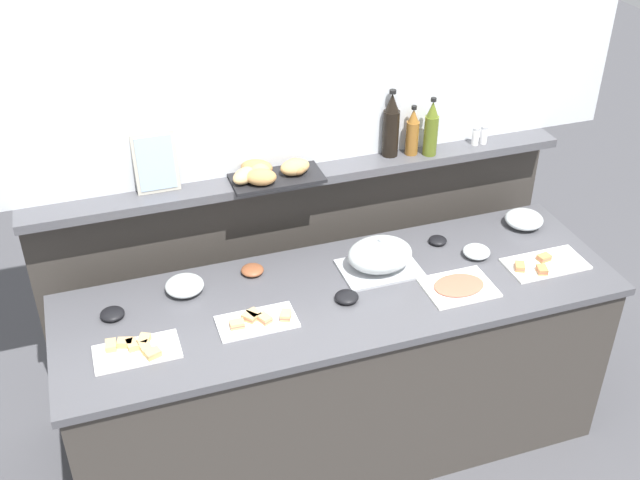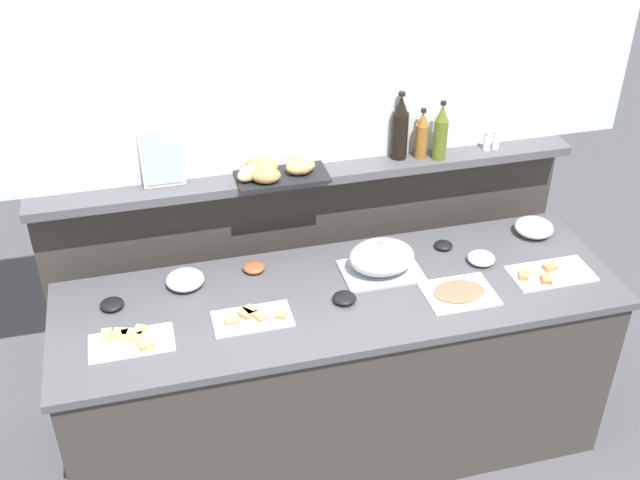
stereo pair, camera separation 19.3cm
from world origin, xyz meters
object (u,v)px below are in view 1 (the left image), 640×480
salt_shaker (476,136)px  glass_bowl_small (524,220)px  condiment_bowl_cream (252,270)px  sandwich_platter_rear (257,320)px  condiment_bowl_dark (112,314)px  glass_bowl_large (476,252)px  condiment_bowl_teal (346,297)px  olive_oil_bottle (431,130)px  framed_picture (156,163)px  vinegar_bottle_amber (412,133)px  bread_basket (270,172)px  pepper_shaker (484,135)px  sandwich_platter_front (136,349)px  glass_bowl_medium (185,286)px  wine_bottle_dark (391,126)px  cold_cuts_platter (459,286)px  sandwich_platter_side (543,264)px  condiment_bowl_red (438,240)px

salt_shaker → glass_bowl_small: bearing=-57.7°
condiment_bowl_cream → salt_shaker: salt_shaker is taller
sandwich_platter_rear → condiment_bowl_dark: bearing=157.9°
glass_bowl_large → condiment_bowl_teal: (-0.66, -0.12, -0.00)m
condiment_bowl_dark → olive_oil_bottle: bearing=11.7°
sandwich_platter_rear → framed_picture: 0.79m
sandwich_platter_rear → olive_oil_bottle: size_ratio=1.14×
glass_bowl_small → salt_shaker: size_ratio=2.06×
vinegar_bottle_amber → bread_basket: bearing=-177.4°
condiment_bowl_cream → bread_basket: (0.15, 0.20, 0.35)m
olive_oil_bottle → condiment_bowl_dark: bearing=-168.3°
sandwich_platter_rear → condiment_bowl_cream: 0.34m
pepper_shaker → sandwich_platter_front: bearing=-161.7°
condiment_bowl_dark → vinegar_bottle_amber: vinegar_bottle_amber is taller
glass_bowl_large → bread_basket: bearing=154.8°
sandwich_platter_front → glass_bowl_medium: glass_bowl_medium is taller
condiment_bowl_teal → olive_oil_bottle: (0.59, 0.51, 0.44)m
wine_bottle_dark → olive_oil_bottle: bearing=-16.5°
cold_cuts_platter → condiment_bowl_teal: bearing=171.3°
glass_bowl_medium → framed_picture: 0.53m
glass_bowl_small → glass_bowl_large: bearing=-154.8°
vinegar_bottle_amber → salt_shaker: 0.33m
condiment_bowl_teal → pepper_shaker: pepper_shaker is taller
cold_cuts_platter → olive_oil_bottle: size_ratio=1.06×
pepper_shaker → framed_picture: framed_picture is taller
sandwich_platter_side → bread_basket: (-1.07, 0.55, 0.36)m
pepper_shaker → framed_picture: (-1.52, 0.04, 0.08)m
wine_bottle_dark → olive_oil_bottle: wine_bottle_dark is taller
sandwich_platter_front → framed_picture: (0.22, 0.61, 0.45)m
sandwich_platter_front → pepper_shaker: (1.74, 0.58, 0.36)m
glass_bowl_medium → glass_bowl_small: glass_bowl_small is taller
framed_picture → glass_bowl_small: bearing=-10.2°
glass_bowl_large → condiment_bowl_teal: size_ratio=1.23×
condiment_bowl_cream → condiment_bowl_dark: same height
sandwich_platter_front → glass_bowl_small: bearing=9.8°
condiment_bowl_red → wine_bottle_dark: size_ratio=0.26×
condiment_bowl_cream → condiment_bowl_red: condiment_bowl_cream is taller
cold_cuts_platter → condiment_bowl_teal: condiment_bowl_teal is taller
glass_bowl_medium → condiment_bowl_dark: size_ratio=1.67×
condiment_bowl_cream → salt_shaker: bearing=10.9°
salt_shaker → bread_basket: bearing=-178.8°
framed_picture → sandwich_platter_side: bearing=-21.6°
sandwich_platter_rear → glass_bowl_small: bearing=12.2°
condiment_bowl_red → condiment_bowl_cream: bearing=177.4°
sandwich_platter_side → framed_picture: 1.72m
sandwich_platter_side → cold_cuts_platter: sandwich_platter_side is taller
cold_cuts_platter → bread_basket: (-0.65, 0.58, 0.36)m
condiment_bowl_cream → bread_basket: bread_basket is taller
sandwich_platter_front → bread_basket: size_ratio=0.77×
bread_basket → pepper_shaker: bearing=1.2°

